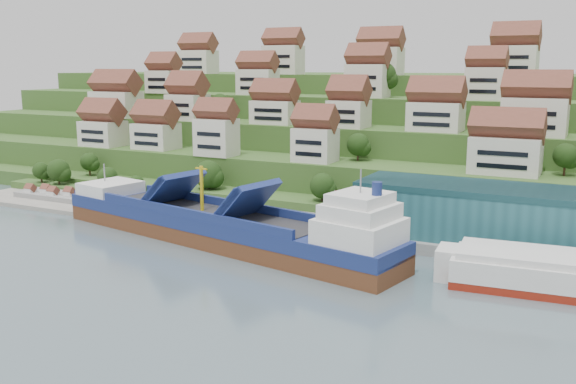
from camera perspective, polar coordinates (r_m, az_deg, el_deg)
The scene contains 11 objects.
ground at distance 126.28m, azimuth -5.25°, elevation -4.43°, with size 300.00×300.00×0.00m, color slate.
quay at distance 130.19m, azimuth 5.80°, elevation -3.46°, with size 180.00×14.00×2.20m, color gray.
pebble_beach at distance 171.71m, azimuth -19.61°, elevation -0.68°, with size 45.00×20.00×1.00m, color gray.
hillside at distance 217.44m, azimuth 9.51°, elevation 4.90°, with size 260.00×128.00×31.00m.
hillside_village at distance 176.07m, azimuth 4.78°, elevation 7.99°, with size 160.58×62.19×29.25m.
hillside_trees at distance 166.30m, azimuth 0.38°, elevation 5.32°, with size 143.84×62.63×31.62m.
warehouse at distance 123.16m, azimuth 20.20°, elevation -2.03°, with size 60.00×15.00×10.00m, color #266169.
flagpole at distance 125.02m, azimuth 4.21°, elevation -1.32°, with size 1.28×0.16×8.00m.
beach_huts at distance 172.03m, azimuth -20.41°, elevation -0.17°, with size 14.40×3.70×2.20m.
cargo_ship at distance 123.80m, azimuth -5.58°, elevation -3.16°, with size 79.79×27.43×17.51m.
second_ship at distance 106.77m, azimuth 23.46°, elevation -6.71°, with size 32.82×14.61×9.25m.
Camera 1 is at (65.55, -102.46, 33.92)m, focal length 40.00 mm.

